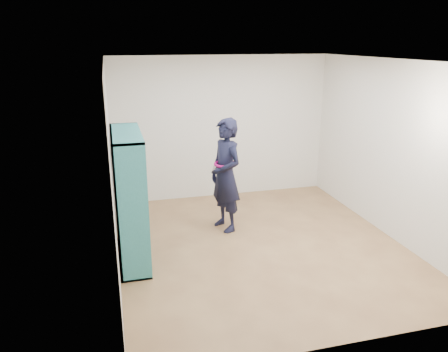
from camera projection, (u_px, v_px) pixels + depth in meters
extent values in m
plane|color=brown|center=(260.00, 245.00, 6.33)|extent=(4.50, 4.50, 0.00)
plane|color=white|center=(265.00, 60.00, 5.55)|extent=(4.50, 4.50, 0.00)
cube|color=silver|center=(112.00, 170.00, 5.46)|extent=(0.02, 4.50, 2.60)
cube|color=silver|center=(391.00, 150.00, 6.43)|extent=(0.02, 4.50, 2.60)
cube|color=silver|center=(222.00, 128.00, 8.02)|extent=(4.00, 0.02, 2.60)
cube|color=silver|center=(348.00, 223.00, 3.87)|extent=(4.00, 0.02, 2.60)
cube|color=teal|center=(133.00, 216.00, 5.14)|extent=(0.38, 0.03, 1.74)
cube|color=teal|center=(127.00, 183.00, 6.32)|extent=(0.38, 0.03, 1.74)
cube|color=teal|center=(134.00, 256.00, 5.99)|extent=(0.38, 1.31, 0.03)
cube|color=teal|center=(125.00, 133.00, 5.47)|extent=(0.38, 1.31, 0.03)
cube|color=teal|center=(116.00, 199.00, 5.69)|extent=(0.03, 1.31, 1.74)
cube|color=teal|center=(131.00, 203.00, 5.54)|extent=(0.35, 0.03, 1.69)
cube|color=teal|center=(129.00, 192.00, 5.92)|extent=(0.35, 0.03, 1.69)
cube|color=teal|center=(132.00, 227.00, 5.86)|extent=(0.35, 1.25, 0.03)
cube|color=teal|center=(130.00, 197.00, 5.73)|extent=(0.35, 1.25, 0.03)
cube|color=teal|center=(128.00, 167.00, 5.60)|extent=(0.35, 1.25, 0.03)
cube|color=beige|center=(137.00, 267.00, 5.58)|extent=(0.24, 0.15, 0.06)
cube|color=black|center=(136.00, 231.00, 5.38)|extent=(0.20, 0.17, 0.26)
cube|color=maroon|center=(134.00, 200.00, 5.25)|extent=(0.20, 0.17, 0.26)
cube|color=silver|center=(131.00, 171.00, 5.20)|extent=(0.24, 0.15, 0.09)
cube|color=navy|center=(136.00, 247.00, 5.89)|extent=(0.20, 0.17, 0.26)
cube|color=brown|center=(134.00, 217.00, 5.76)|extent=(0.20, 0.17, 0.30)
cube|color=#BFB28C|center=(131.00, 194.00, 5.72)|extent=(0.24, 0.15, 0.06)
cube|color=#26594C|center=(130.00, 158.00, 5.51)|extent=(0.20, 0.17, 0.22)
cube|color=beige|center=(134.00, 233.00, 6.27)|extent=(0.20, 0.17, 0.32)
cube|color=black|center=(131.00, 212.00, 6.23)|extent=(0.24, 0.15, 0.06)
cube|color=maroon|center=(130.00, 178.00, 6.02)|extent=(0.20, 0.17, 0.29)
cube|color=silver|center=(128.00, 147.00, 5.89)|extent=(0.20, 0.17, 0.31)
imported|color=black|center=(226.00, 175.00, 6.65)|extent=(0.60, 0.74, 1.75)
torus|color=#AC0D6C|center=(226.00, 164.00, 6.60)|extent=(0.46, 0.46, 0.04)
cube|color=silver|center=(214.00, 168.00, 6.60)|extent=(0.05, 0.11, 0.14)
cube|color=black|center=(214.00, 168.00, 6.60)|extent=(0.05, 0.10, 0.13)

